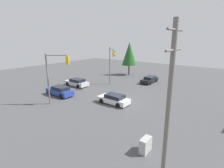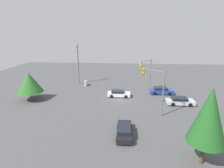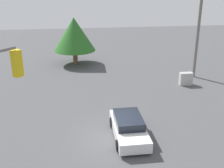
% 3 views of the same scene
% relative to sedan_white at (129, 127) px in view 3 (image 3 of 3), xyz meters
% --- Properties ---
extents(ground_plane, '(80.00, 80.00, 0.00)m').
position_rel_sedan_white_xyz_m(ground_plane, '(-0.97, -0.12, -0.63)').
color(ground_plane, '#4C4C4F').
extents(sedan_white, '(1.94, 4.36, 1.29)m').
position_rel_sedan_white_xyz_m(sedan_white, '(0.00, 0.00, 0.00)').
color(sedan_white, silver).
rests_on(sedan_white, ground_plane).
extents(utility_pole_tall, '(2.20, 0.28, 9.41)m').
position_rel_sedan_white_xyz_m(utility_pole_tall, '(8.38, 10.05, 4.36)').
color(utility_pole_tall, slate).
rests_on(utility_pole_tall, ground_plane).
extents(electrical_cabinet, '(1.14, 0.54, 1.14)m').
position_rel_sedan_white_xyz_m(electrical_cabinet, '(6.78, 8.04, -0.06)').
color(electrical_cabinet, '#B2B2AD').
rests_on(electrical_cabinet, ground_plane).
extents(tree_right, '(4.55, 4.55, 5.15)m').
position_rel_sedan_white_xyz_m(tree_right, '(-3.04, 16.03, 2.72)').
color(tree_right, brown).
rests_on(tree_right, ground_plane).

